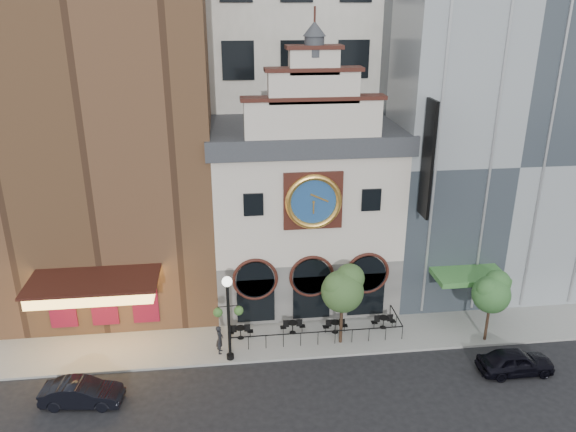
# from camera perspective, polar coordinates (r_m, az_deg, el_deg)

# --- Properties ---
(ground) EXTENTS (120.00, 120.00, 0.00)m
(ground) POSITION_cam_1_polar(r_m,az_deg,el_deg) (34.39, 3.39, -14.24)
(ground) COLOR black
(ground) RESTS_ON ground
(sidewalk) EXTENTS (44.00, 5.00, 0.15)m
(sidewalk) POSITION_cam_1_polar(r_m,az_deg,el_deg) (36.38, 2.70, -11.88)
(sidewalk) COLOR gray
(sidewalk) RESTS_ON ground
(clock_building) EXTENTS (12.60, 8.78, 18.65)m
(clock_building) POSITION_cam_1_polar(r_m,az_deg,el_deg) (38.12, 1.58, 0.89)
(clock_building) COLOR #605E5B
(clock_building) RESTS_ON ground
(theater_building) EXTENTS (14.00, 15.60, 25.00)m
(theater_building) POSITION_cam_1_polar(r_m,az_deg,el_deg) (38.99, -18.34, 9.33)
(theater_building) COLOR brown
(theater_building) RESTS_ON ground
(retail_building) EXTENTS (14.00, 14.40, 20.00)m
(retail_building) POSITION_cam_1_polar(r_m,az_deg,el_deg) (42.85, 18.79, 6.89)
(retail_building) COLOR gray
(retail_building) RESTS_ON ground
(cafe_railing) EXTENTS (10.60, 2.60, 0.90)m
(cafe_railing) POSITION_cam_1_polar(r_m,az_deg,el_deg) (36.10, 2.71, -11.18)
(cafe_railing) COLOR black
(cafe_railing) RESTS_ON sidewalk
(bistro_0) EXTENTS (1.58, 0.68, 0.90)m
(bistro_0) POSITION_cam_1_polar(r_m,az_deg,el_deg) (35.69, -4.85, -11.63)
(bistro_0) COLOR black
(bistro_0) RESTS_ON sidewalk
(bistro_1) EXTENTS (1.58, 0.68, 0.90)m
(bistro_1) POSITION_cam_1_polar(r_m,az_deg,el_deg) (36.07, 0.48, -11.16)
(bistro_1) COLOR black
(bistro_1) RESTS_ON sidewalk
(bistro_2) EXTENTS (1.58, 0.68, 0.90)m
(bistro_2) POSITION_cam_1_polar(r_m,az_deg,el_deg) (36.24, 4.82, -11.08)
(bistro_2) COLOR black
(bistro_2) RESTS_ON sidewalk
(bistro_3) EXTENTS (1.58, 0.68, 0.90)m
(bistro_3) POSITION_cam_1_polar(r_m,az_deg,el_deg) (37.07, 9.66, -10.52)
(bistro_3) COLOR black
(bistro_3) RESTS_ON sidewalk
(car_right) EXTENTS (4.28, 1.73, 1.46)m
(car_right) POSITION_cam_1_polar(r_m,az_deg,el_deg) (35.28, 22.11, -13.53)
(car_right) COLOR black
(car_right) RESTS_ON ground
(car_left) EXTENTS (4.32, 1.90, 1.38)m
(car_left) POSITION_cam_1_polar(r_m,az_deg,el_deg) (32.57, -20.21, -16.51)
(car_left) COLOR black
(car_left) RESTS_ON ground
(pedestrian) EXTENTS (0.49, 0.69, 1.80)m
(pedestrian) POSITION_cam_1_polar(r_m,az_deg,el_deg) (34.31, -6.95, -12.34)
(pedestrian) COLOR black
(pedestrian) RESTS_ON sidewalk
(lamppost) EXTENTS (1.72, 0.61, 5.39)m
(lamppost) POSITION_cam_1_polar(r_m,az_deg,el_deg) (32.42, -6.09, -9.40)
(lamppost) COLOR black
(lamppost) RESTS_ON sidewalk
(tree_left) EXTENTS (2.65, 2.55, 5.11)m
(tree_left) POSITION_cam_1_polar(r_m,az_deg,el_deg) (33.73, 5.62, -7.27)
(tree_left) COLOR #382619
(tree_left) RESTS_ON sidewalk
(tree_right) EXTENTS (2.38, 2.29, 4.58)m
(tree_right) POSITION_cam_1_polar(r_m,az_deg,el_deg) (36.15, 20.02, -7.20)
(tree_right) COLOR #382619
(tree_right) RESTS_ON sidewalk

